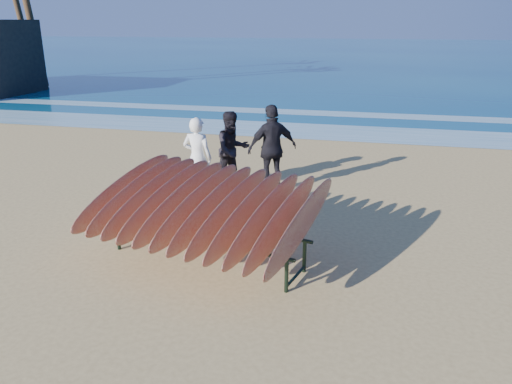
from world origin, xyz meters
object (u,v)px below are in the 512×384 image
Objects in this scene: person_dark_b at (272,149)px; surfboard_rack at (205,207)px; person_dark_a at (232,150)px; person_white at (198,158)px.

surfboard_rack is at bearing 51.46° from person_dark_b.
person_dark_a reaches higher than surfboard_rack.
surfboard_rack is 2.18× the size of person_white.
person_white is at bearing 125.71° from surfboard_rack.
surfboard_rack is 3.62m from person_dark_a.
person_white is (-1.12, 2.78, -0.04)m from surfboard_rack.
person_dark_a is 0.90× the size of person_dark_b.
person_white is at bearing -5.72° from person_dark_b.
person_dark_b is (1.42, 0.75, 0.09)m from person_white.
person_dark_b is at bearing -45.07° from person_dark_a.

